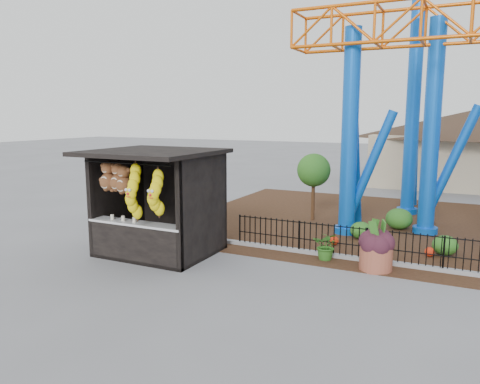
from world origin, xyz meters
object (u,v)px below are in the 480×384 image
at_px(prize_booth, 153,204).
at_px(potted_plant, 327,246).
at_px(terracotta_planter, 376,258).
at_px(roller_coaster, 475,46).

relative_size(prize_booth, potted_plant, 4.19).
height_order(prize_booth, terracotta_planter, prize_booth).
distance_m(roller_coaster, potted_plant, 8.85).
height_order(roller_coaster, potted_plant, roller_coaster).
bearing_deg(potted_plant, roller_coaster, 57.46).
distance_m(prize_booth, roller_coaster, 11.99).
xyz_separation_m(roller_coaster, terracotta_planter, (-1.95, -5.82, -6.12)).
bearing_deg(roller_coaster, potted_plant, -121.45).
distance_m(prize_booth, terracotta_planter, 6.48).
relative_size(prize_booth, roller_coaster, 0.32).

